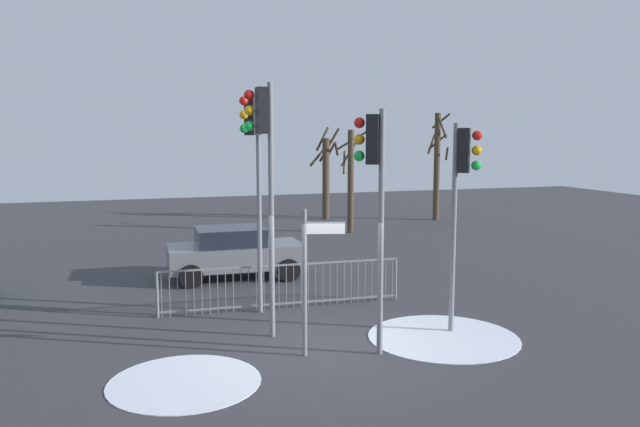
{
  "coord_description": "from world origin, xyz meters",
  "views": [
    {
      "loc": [
        -3.59,
        -11.07,
        4.12
      ],
      "look_at": [
        0.94,
        2.92,
        2.24
      ],
      "focal_mm": 34.95,
      "sensor_mm": 36.0,
      "label": 1
    }
  ],
  "objects_px": {
    "traffic_light_mid_right": "(264,154)",
    "direction_sign_post": "(308,274)",
    "traffic_light_rear_right": "(462,180)",
    "traffic_light_foreground_right": "(254,152)",
    "bare_tree_right": "(326,173)",
    "bare_tree_centre": "(351,178)",
    "traffic_light_rear_left": "(374,176)",
    "car_grey_trailing": "(234,252)",
    "bare_tree_left": "(437,164)"
  },
  "relations": [
    {
      "from": "traffic_light_mid_right",
      "to": "bare_tree_centre",
      "type": "relative_size",
      "value": 1.18
    },
    {
      "from": "traffic_light_mid_right",
      "to": "car_grey_trailing",
      "type": "xyz_separation_m",
      "value": [
        0.33,
        5.42,
        -2.97
      ]
    },
    {
      "from": "traffic_light_rear_left",
      "to": "direction_sign_post",
      "type": "xyz_separation_m",
      "value": [
        -1.18,
        0.25,
        -1.79
      ]
    },
    {
      "from": "bare_tree_right",
      "to": "traffic_light_rear_right",
      "type": "bearing_deg",
      "value": -99.52
    },
    {
      "from": "bare_tree_left",
      "to": "bare_tree_centre",
      "type": "bearing_deg",
      "value": -156.33
    },
    {
      "from": "traffic_light_mid_right",
      "to": "bare_tree_right",
      "type": "distance_m",
      "value": 17.95
    },
    {
      "from": "bare_tree_centre",
      "to": "bare_tree_right",
      "type": "height_order",
      "value": "bare_tree_right"
    },
    {
      "from": "traffic_light_rear_left",
      "to": "traffic_light_foreground_right",
      "type": "relative_size",
      "value": 0.9
    },
    {
      "from": "direction_sign_post",
      "to": "bare_tree_centre",
      "type": "relative_size",
      "value": 0.64
    },
    {
      "from": "traffic_light_rear_left",
      "to": "bare_tree_centre",
      "type": "relative_size",
      "value": 1.06
    },
    {
      "from": "car_grey_trailing",
      "to": "traffic_light_rear_left",
      "type": "bearing_deg",
      "value": -77.71
    },
    {
      "from": "traffic_light_rear_right",
      "to": "traffic_light_rear_left",
      "type": "relative_size",
      "value": 0.95
    },
    {
      "from": "traffic_light_foreground_right",
      "to": "car_grey_trailing",
      "type": "xyz_separation_m",
      "value": [
        0.17,
        3.7,
        -2.95
      ]
    },
    {
      "from": "traffic_light_rear_right",
      "to": "traffic_light_foreground_right",
      "type": "xyz_separation_m",
      "value": [
        -3.74,
        2.64,
        0.53
      ]
    },
    {
      "from": "traffic_light_rear_right",
      "to": "car_grey_trailing",
      "type": "relative_size",
      "value": 1.13
    },
    {
      "from": "traffic_light_rear_right",
      "to": "traffic_light_rear_left",
      "type": "xyz_separation_m",
      "value": [
        -2.21,
        -0.63,
        0.17
      ]
    },
    {
      "from": "bare_tree_right",
      "to": "traffic_light_rear_left",
      "type": "bearing_deg",
      "value": -105.86
    },
    {
      "from": "bare_tree_left",
      "to": "traffic_light_rear_left",
      "type": "bearing_deg",
      "value": -122.01
    },
    {
      "from": "traffic_light_rear_right",
      "to": "bare_tree_left",
      "type": "height_order",
      "value": "bare_tree_left"
    },
    {
      "from": "direction_sign_post",
      "to": "bare_tree_right",
      "type": "xyz_separation_m",
      "value": [
        6.32,
        17.83,
        0.68
      ]
    },
    {
      "from": "traffic_light_foreground_right",
      "to": "bare_tree_left",
      "type": "height_order",
      "value": "bare_tree_left"
    },
    {
      "from": "bare_tree_left",
      "to": "traffic_light_mid_right",
      "type": "bearing_deg",
      "value": -128.93
    },
    {
      "from": "traffic_light_rear_right",
      "to": "bare_tree_right",
      "type": "bearing_deg",
      "value": -152.45
    },
    {
      "from": "traffic_light_rear_right",
      "to": "car_grey_trailing",
      "type": "distance_m",
      "value": 7.67
    },
    {
      "from": "traffic_light_rear_right",
      "to": "traffic_light_foreground_right",
      "type": "height_order",
      "value": "traffic_light_foreground_right"
    },
    {
      "from": "traffic_light_foreground_right",
      "to": "direction_sign_post",
      "type": "distance_m",
      "value": 3.73
    },
    {
      "from": "traffic_light_mid_right",
      "to": "direction_sign_post",
      "type": "relative_size",
      "value": 1.85
    },
    {
      "from": "direction_sign_post",
      "to": "car_grey_trailing",
      "type": "bearing_deg",
      "value": 107.79
    },
    {
      "from": "bare_tree_left",
      "to": "bare_tree_centre",
      "type": "xyz_separation_m",
      "value": [
        -5.3,
        -2.32,
        -0.44
      ]
    },
    {
      "from": "direction_sign_post",
      "to": "traffic_light_mid_right",
      "type": "bearing_deg",
      "value": 127.69
    },
    {
      "from": "traffic_light_foreground_right",
      "to": "car_grey_trailing",
      "type": "bearing_deg",
      "value": -32.23
    },
    {
      "from": "traffic_light_foreground_right",
      "to": "traffic_light_mid_right",
      "type": "xyz_separation_m",
      "value": [
        -0.16,
        -1.72,
        0.02
      ]
    },
    {
      "from": "traffic_light_rear_left",
      "to": "direction_sign_post",
      "type": "bearing_deg",
      "value": 108.35
    },
    {
      "from": "traffic_light_rear_right",
      "to": "bare_tree_left",
      "type": "bearing_deg",
      "value": -169.85
    },
    {
      "from": "traffic_light_mid_right",
      "to": "traffic_light_foreground_right",
      "type": "bearing_deg",
      "value": -4.28
    },
    {
      "from": "bare_tree_left",
      "to": "bare_tree_right",
      "type": "height_order",
      "value": "bare_tree_left"
    },
    {
      "from": "direction_sign_post",
      "to": "traffic_light_rear_right",
      "type": "bearing_deg",
      "value": 22.66
    },
    {
      "from": "bare_tree_centre",
      "to": "car_grey_trailing",
      "type": "bearing_deg",
      "value": -131.94
    },
    {
      "from": "traffic_light_rear_right",
      "to": "traffic_light_mid_right",
      "type": "height_order",
      "value": "traffic_light_mid_right"
    },
    {
      "from": "traffic_light_mid_right",
      "to": "bare_tree_left",
      "type": "distance_m",
      "value": 18.76
    },
    {
      "from": "traffic_light_foreground_right",
      "to": "bare_tree_left",
      "type": "relative_size",
      "value": 0.99
    },
    {
      "from": "direction_sign_post",
      "to": "bare_tree_right",
      "type": "height_order",
      "value": "bare_tree_right"
    },
    {
      "from": "traffic_light_rear_left",
      "to": "bare_tree_right",
      "type": "distance_m",
      "value": 18.83
    },
    {
      "from": "car_grey_trailing",
      "to": "direction_sign_post",
      "type": "bearing_deg",
      "value": -87.23
    },
    {
      "from": "traffic_light_mid_right",
      "to": "bare_tree_centre",
      "type": "xyz_separation_m",
      "value": [
        6.47,
        12.25,
        -1.45
      ]
    },
    {
      "from": "traffic_light_rear_right",
      "to": "bare_tree_right",
      "type": "xyz_separation_m",
      "value": [
        2.93,
        17.45,
        -0.95
      ]
    },
    {
      "from": "car_grey_trailing",
      "to": "bare_tree_centre",
      "type": "relative_size",
      "value": 0.89
    },
    {
      "from": "traffic_light_mid_right",
      "to": "direction_sign_post",
      "type": "distance_m",
      "value": 2.59
    },
    {
      "from": "traffic_light_rear_right",
      "to": "traffic_light_foreground_right",
      "type": "bearing_deg",
      "value": -88.19
    },
    {
      "from": "car_grey_trailing",
      "to": "bare_tree_left",
      "type": "xyz_separation_m",
      "value": [
        11.44,
        9.15,
        1.95
      ]
    }
  ]
}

